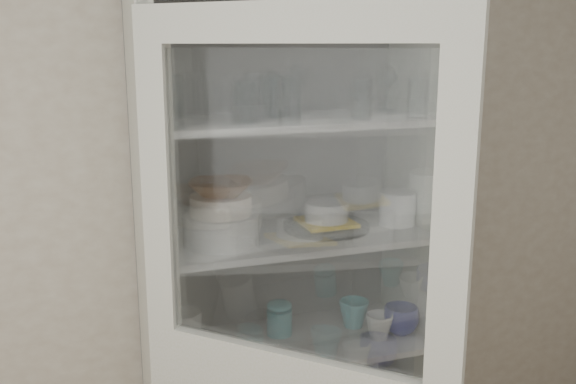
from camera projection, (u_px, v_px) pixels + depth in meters
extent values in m
cube|color=#B0A28F|center=(217.00, 211.00, 2.36)|extent=(3.60, 0.02, 2.60)
cube|color=#B9BBA3|center=(149.00, 308.00, 2.11)|extent=(0.03, 0.45, 2.10)
cube|color=#B9BBA3|center=(409.00, 274.00, 2.42)|extent=(0.03, 0.45, 2.10)
cube|color=slate|center=(270.00, 271.00, 2.46)|extent=(1.00, 0.03, 2.10)
cube|color=silver|center=(289.00, 344.00, 2.30)|extent=(0.94, 0.42, 0.02)
cube|color=silver|center=(289.00, 237.00, 2.21)|extent=(0.94, 0.42, 0.02)
cube|color=silver|center=(289.00, 121.00, 2.12)|extent=(0.94, 0.42, 0.02)
cube|color=#B9BBA3|center=(290.00, 22.00, 1.51)|extent=(0.67, 0.66, 0.10)
cube|color=#B9BBA3|center=(159.00, 191.00, 1.78)|extent=(0.09, 0.09, 0.80)
cube|color=#B9BBA3|center=(453.00, 226.00, 1.44)|extent=(0.09, 0.09, 0.80)
cube|color=silver|center=(290.00, 207.00, 1.61)|extent=(0.52, 0.52, 0.78)
cylinder|color=silver|center=(170.00, 101.00, 1.85)|extent=(0.09, 0.09, 0.15)
cylinder|color=silver|center=(242.00, 103.00, 1.95)|extent=(0.07, 0.07, 0.13)
cylinder|color=silver|center=(248.00, 103.00, 1.95)|extent=(0.08, 0.08, 0.13)
cylinder|color=silver|center=(289.00, 100.00, 1.95)|extent=(0.08, 0.08, 0.14)
cylinder|color=silver|center=(361.00, 100.00, 2.04)|extent=(0.08, 0.08, 0.13)
cylinder|color=silver|center=(362.00, 100.00, 2.08)|extent=(0.07, 0.07, 0.12)
cylinder|color=silver|center=(418.00, 98.00, 2.10)|extent=(0.08, 0.08, 0.13)
cylinder|color=silver|center=(162.00, 101.00, 2.00)|extent=(0.08, 0.08, 0.13)
cylinder|color=silver|center=(256.00, 96.00, 2.06)|extent=(0.08, 0.08, 0.15)
cylinder|color=silver|center=(271.00, 95.00, 2.11)|extent=(0.08, 0.08, 0.15)
cylinder|color=silver|center=(291.00, 97.00, 2.14)|extent=(0.07, 0.07, 0.13)
cylinder|color=silver|center=(280.00, 94.00, 2.12)|extent=(0.08, 0.08, 0.15)
cylinder|color=silver|center=(222.00, 229.00, 2.10)|extent=(0.25, 0.25, 0.10)
cylinder|color=silver|center=(233.00, 213.00, 2.28)|extent=(0.20, 0.20, 0.10)
cylinder|color=white|center=(221.00, 205.00, 2.08)|extent=(0.20, 0.20, 0.06)
imported|color=brown|center=(221.00, 188.00, 2.07)|extent=(0.25, 0.25, 0.05)
cylinder|color=silver|center=(326.00, 226.00, 2.27)|extent=(0.35, 0.35, 0.02)
cube|color=yellow|center=(326.00, 222.00, 2.27)|extent=(0.18, 0.18, 0.01)
cylinder|color=silver|center=(326.00, 211.00, 2.26)|extent=(0.19, 0.19, 0.07)
cylinder|color=silver|center=(397.00, 208.00, 2.32)|extent=(0.13, 0.13, 0.12)
imported|color=navy|center=(401.00, 320.00, 2.35)|extent=(0.15, 0.15, 0.10)
imported|color=teal|center=(354.00, 313.00, 2.41)|extent=(0.14, 0.14, 0.10)
imported|color=silver|center=(379.00, 326.00, 2.31)|extent=(0.13, 0.13, 0.09)
cylinder|color=teal|center=(279.00, 322.00, 2.34)|extent=(0.09, 0.09, 0.09)
ellipsoid|color=teal|center=(279.00, 308.00, 2.33)|extent=(0.09, 0.09, 0.02)
cylinder|color=silver|center=(212.00, 357.00, 2.14)|extent=(0.09, 0.09, 0.04)
cylinder|color=silver|center=(185.00, 331.00, 2.21)|extent=(0.15, 0.15, 0.14)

